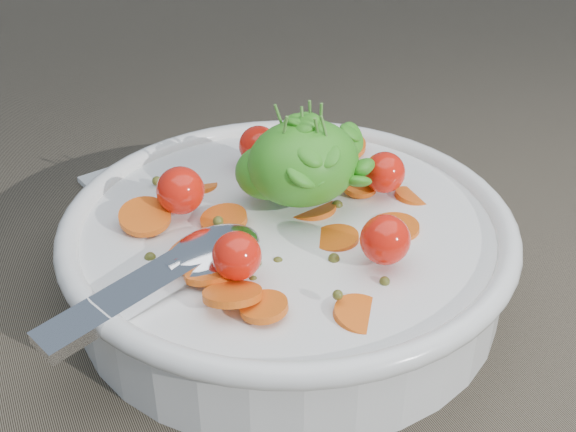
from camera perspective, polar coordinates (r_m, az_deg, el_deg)
name	(u,v)px	position (r m, az deg, el deg)	size (l,w,h in m)	color
ground	(292,278)	(0.52, 0.29, -4.92)	(6.00, 6.00, 0.00)	brown
bowl	(288,246)	(0.49, -0.02, -2.40)	(0.32, 0.30, 0.13)	white
napkin	(180,182)	(0.64, -8.50, 2.64)	(0.14, 0.12, 0.01)	white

